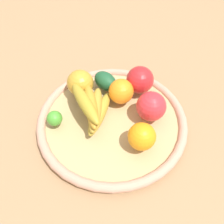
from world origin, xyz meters
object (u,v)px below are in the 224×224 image
orange_1 (121,91)px  apple_2 (140,80)px  apple_1 (151,106)px  apple_0 (80,83)px  lime_0 (55,118)px  banana_bunch (93,108)px  orange_0 (142,136)px  avocado (105,81)px

orange_1 → apple_2: size_ratio=0.88×
orange_1 → apple_1: size_ratio=0.89×
orange_1 → apple_0: bearing=-172.1°
lime_0 → apple_2: bearing=50.7°
banana_bunch → apple_1: (0.14, 0.06, 0.00)m
orange_1 → banana_bunch: 0.10m
banana_bunch → lime_0: (-0.08, -0.06, -0.02)m
lime_0 → apple_2: size_ratio=0.51×
orange_1 → orange_0: 0.16m
apple_1 → apple_2: same height
apple_1 → apple_0: 0.21m
banana_bunch → orange_0: bearing=-13.2°
apple_1 → apple_2: size_ratio=0.99×
avocado → lime_0: size_ratio=1.85×
orange_1 → avocado: 0.07m
orange_1 → apple_1: apple_1 is taller
banana_bunch → apple_0: 0.10m
orange_0 → banana_bunch: 0.15m
orange_0 → avocado: size_ratio=0.91×
apple_0 → banana_bunch: bearing=-43.9°
apple_0 → orange_1: bearing=7.9°
apple_0 → avocado: bearing=39.7°
lime_0 → orange_0: bearing=5.8°
apple_1 → apple_2: (-0.06, 0.08, 0.00)m
avocado → lime_0: 0.19m
banana_bunch → lime_0: size_ratio=3.83×
lime_0 → apple_2: (0.17, 0.20, 0.02)m
lime_0 → banana_bunch: bearing=34.0°
orange_1 → apple_2: apple_2 is taller
orange_0 → lime_0: 0.23m
banana_bunch → apple_1: apple_1 is taller
orange_1 → avocado: orange_1 is taller
apple_1 → apple_0: apple_1 is taller
lime_0 → orange_1: bearing=48.0°
avocado → apple_0: apple_0 is taller
banana_bunch → avocado: 0.12m
orange_0 → apple_1: apple_1 is taller
banana_bunch → apple_0: (-0.07, 0.07, -0.00)m
avocado → apple_0: 0.07m
banana_bunch → avocado: bearing=97.7°
orange_1 → orange_0: size_ratio=1.03×
orange_0 → banana_bunch: bearing=166.8°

